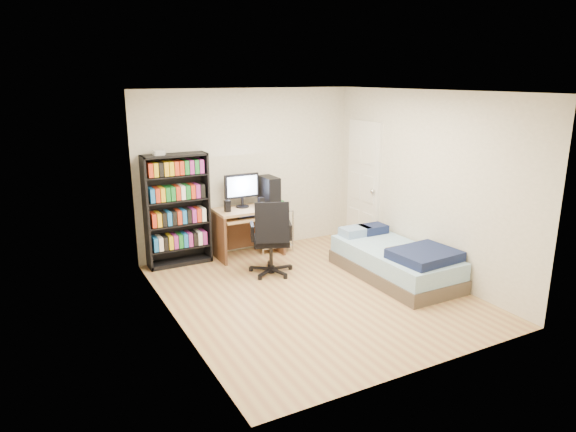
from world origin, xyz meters
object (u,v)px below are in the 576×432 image
office_chair (271,251)px  media_shelf (177,209)px  computer_desk (253,211)px  bed (396,261)px

office_chair → media_shelf: bearing=156.8°
media_shelf → computer_desk: 1.16m
bed → media_shelf: bearing=142.1°
office_chair → bed: (1.44, -0.91, -0.11)m
office_chair → bed: 1.71m
media_shelf → computer_desk: bearing=-4.6°
computer_desk → office_chair: 0.98m
computer_desk → office_chair: size_ratio=1.18×
media_shelf → office_chair: 1.50m
computer_desk → bed: size_ratio=0.67×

